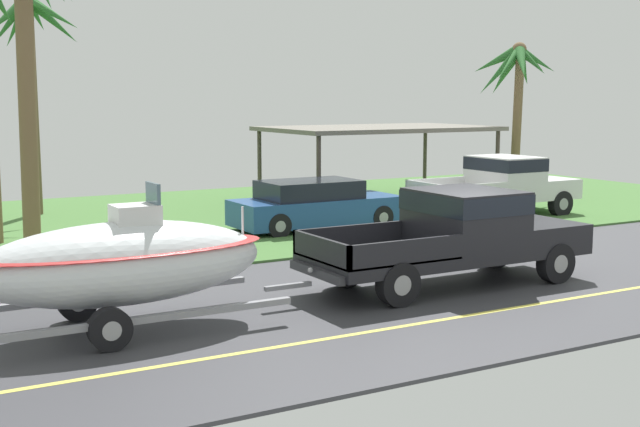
{
  "coord_description": "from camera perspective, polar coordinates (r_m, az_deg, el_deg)",
  "views": [
    {
      "loc": [
        -10.7,
        -12.59,
        3.69
      ],
      "look_at": [
        -3.03,
        0.8,
        1.53
      ],
      "focal_mm": 47.35,
      "sensor_mm": 36.0,
      "label": 1
    }
  ],
  "objects": [
    {
      "name": "ground",
      "position": [
        23.84,
        -2.74,
        -0.96
      ],
      "size": [
        36.0,
        22.0,
        0.11
      ],
      "color": "#38383D"
    },
    {
      "name": "palm_tree_far_left",
      "position": [
        27.22,
        -19.03,
        10.64
      ],
      "size": [
        3.07,
        2.93,
        6.81
      ],
      "color": "brown",
      "rests_on": "ground"
    },
    {
      "name": "pickup_truck_towing",
      "position": [
        16.82,
        9.66,
        -1.2
      ],
      "size": [
        6.02,
        2.06,
        1.86
      ],
      "color": "black",
      "rests_on": "ground"
    },
    {
      "name": "palm_tree_near_right",
      "position": [
        19.28,
        -19.62,
        12.91
      ],
      "size": [
        2.88,
        2.9,
        7.22
      ],
      "color": "brown",
      "rests_on": "ground"
    },
    {
      "name": "parked_sedan_near",
      "position": [
        23.31,
        -0.35,
        0.55
      ],
      "size": [
        4.73,
        1.89,
        1.38
      ],
      "color": "#234C89",
      "rests_on": "ground"
    },
    {
      "name": "palm_tree_mid",
      "position": [
        30.6,
        13.06,
        9.1
      ],
      "size": [
        3.21,
        3.24,
        5.53
      ],
      "color": "brown",
      "rests_on": "ground"
    },
    {
      "name": "boat_on_trailer",
      "position": [
        13.58,
        -13.3,
        -3.24
      ],
      "size": [
        5.98,
        2.14,
        2.33
      ],
      "color": "gray",
      "rests_on": "ground"
    },
    {
      "name": "parked_pickup_background",
      "position": [
        26.44,
        12.32,
        2.03
      ],
      "size": [
        5.49,
        2.12,
        1.85
      ],
      "color": "silver",
      "rests_on": "ground"
    },
    {
      "name": "carport_awning",
      "position": [
        28.74,
        3.98,
        5.65
      ],
      "size": [
        7.5,
        4.57,
        2.65
      ],
      "color": "#4C4238",
      "rests_on": "ground"
    }
  ]
}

